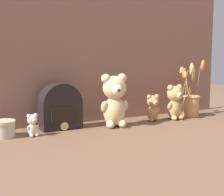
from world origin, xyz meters
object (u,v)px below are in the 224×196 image
(teddy_bear_large, at_px, (114,99))
(decorative_tin_tall, at_px, (3,129))
(vintage_radio, at_px, (60,108))
(teddy_bear_small, at_px, (153,107))
(teddy_bear_medium, at_px, (175,101))
(flower_vase, at_px, (191,99))
(teddy_bear_tiny, at_px, (33,125))

(teddy_bear_large, relative_size, decorative_tin_tall, 2.49)
(teddy_bear_large, bearing_deg, vintage_radio, 162.69)
(teddy_bear_small, relative_size, vintage_radio, 0.64)
(vintage_radio, height_order, decorative_tin_tall, vintage_radio)
(teddy_bear_medium, bearing_deg, decorative_tin_tall, 178.15)
(teddy_bear_large, distance_m, vintage_radio, 0.27)
(teddy_bear_small, xyz_separation_m, decorative_tin_tall, (-0.78, 0.01, -0.04))
(vintage_radio, xyz_separation_m, decorative_tin_tall, (-0.28, -0.04, -0.06))
(flower_vase, height_order, decorative_tin_tall, flower_vase)
(teddy_bear_large, xyz_separation_m, decorative_tin_tall, (-0.53, 0.04, -0.10))
(teddy_bear_tiny, distance_m, decorative_tin_tall, 0.13)
(teddy_bear_medium, distance_m, teddy_bear_tiny, 0.80)
(flower_vase, distance_m, decorative_tin_tall, 1.05)
(teddy_bear_medium, bearing_deg, flower_vase, 11.61)
(teddy_bear_large, height_order, teddy_bear_tiny, teddy_bear_large)
(teddy_bear_medium, height_order, flower_vase, flower_vase)
(teddy_bear_large, bearing_deg, decorative_tin_tall, 175.90)
(teddy_bear_tiny, distance_m, flower_vase, 0.93)
(teddy_bear_small, distance_m, flower_vase, 0.27)
(teddy_bear_medium, height_order, teddy_bear_small, teddy_bear_medium)
(teddy_bear_small, xyz_separation_m, vintage_radio, (-0.50, 0.05, 0.03))
(teddy_bear_tiny, relative_size, flower_vase, 0.31)
(teddy_bear_medium, bearing_deg, teddy_bear_tiny, -179.05)
(teddy_bear_small, bearing_deg, vintage_radio, 173.86)
(teddy_bear_tiny, xyz_separation_m, decorative_tin_tall, (-0.12, 0.04, -0.02))
(teddy_bear_large, bearing_deg, teddy_bear_small, 5.73)
(teddy_bear_medium, relative_size, vintage_radio, 0.86)
(teddy_bear_medium, height_order, vintage_radio, vintage_radio)
(teddy_bear_large, relative_size, teddy_bear_small, 1.84)
(teddy_bear_medium, xyz_separation_m, decorative_tin_tall, (-0.91, 0.03, -0.06))
(teddy_bear_medium, relative_size, flower_vase, 0.59)
(teddy_bear_medium, relative_size, teddy_bear_small, 1.34)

